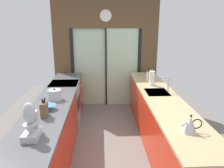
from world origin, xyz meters
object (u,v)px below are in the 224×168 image
object	(u,v)px
soap_bottle	(147,76)
stock_pot	(55,95)
mixing_bowl	(49,107)
oven_range	(65,104)
stand_mixer	(31,125)
kettle	(190,125)
knife_block	(44,110)
paper_towel_roll	(152,78)

from	to	relation	value
soap_bottle	stock_pot	bearing A→B (deg)	-145.69
mixing_bowl	soap_bottle	xyz separation A→B (m)	(1.78, 1.64, 0.05)
oven_range	mixing_bowl	world-z (taller)	mixing_bowl
oven_range	stand_mixer	xyz separation A→B (m)	(0.02, -2.27, 0.63)
oven_range	soap_bottle	distance (m)	1.89
mixing_bowl	kettle	distance (m)	1.95
oven_range	stock_pot	world-z (taller)	stock_pot
mixing_bowl	knife_block	bearing A→B (deg)	-89.99
oven_range	kettle	world-z (taller)	kettle
kettle	knife_block	bearing A→B (deg)	163.43
paper_towel_roll	kettle	bearing A→B (deg)	-89.93
kettle	paper_towel_roll	world-z (taller)	paper_towel_roll
knife_block	kettle	xyz separation A→B (m)	(1.78, -0.53, -0.00)
paper_towel_roll	knife_block	bearing A→B (deg)	-140.69
mixing_bowl	paper_towel_roll	xyz separation A→B (m)	(1.78, 1.20, 0.10)
stand_mixer	stock_pot	size ratio (longest dim) A/B	1.92
oven_range	stand_mixer	bearing A→B (deg)	-89.53
stock_pot	kettle	distance (m)	2.16
stock_pot	soap_bottle	world-z (taller)	soap_bottle
mixing_bowl	stand_mixer	world-z (taller)	stand_mixer
knife_block	kettle	world-z (taller)	knife_block
oven_range	stand_mixer	size ratio (longest dim) A/B	2.19
oven_range	paper_towel_roll	size ratio (longest dim) A/B	2.89
oven_range	stock_pot	bearing A→B (deg)	-88.96
stand_mixer	kettle	bearing A→B (deg)	1.19
knife_block	paper_towel_roll	xyz separation A→B (m)	(1.78, 1.46, 0.04)
oven_range	stock_pot	size ratio (longest dim) A/B	4.20
oven_range	stand_mixer	distance (m)	2.35
knife_block	stand_mixer	size ratio (longest dim) A/B	0.65
stand_mixer	soap_bottle	world-z (taller)	stand_mixer
knife_block	stock_pot	world-z (taller)	knife_block
stand_mixer	kettle	world-z (taller)	stand_mixer
knife_block	kettle	size ratio (longest dim) A/B	1.08
mixing_bowl	stand_mixer	size ratio (longest dim) A/B	0.50
kettle	paper_towel_roll	bearing A→B (deg)	90.07
stock_pot	soap_bottle	size ratio (longest dim) A/B	1.03
stand_mixer	stock_pot	world-z (taller)	stand_mixer
oven_range	knife_block	distance (m)	1.79
kettle	soap_bottle	bearing A→B (deg)	90.06
soap_bottle	oven_range	bearing A→B (deg)	-173.82
knife_block	stand_mixer	bearing A→B (deg)	-90.00
knife_block	stock_pot	distance (m)	0.68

